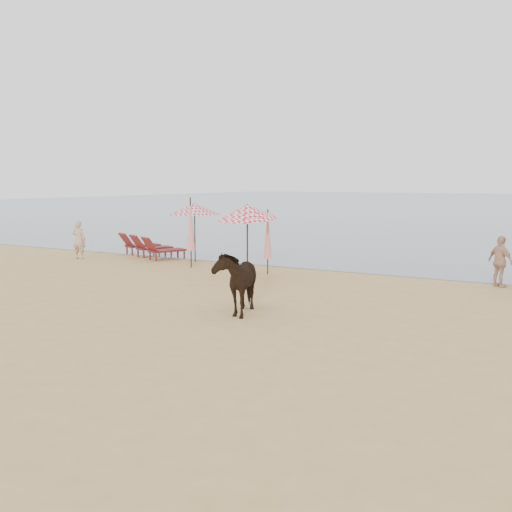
{
  "coord_description": "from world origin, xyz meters",
  "views": [
    {
      "loc": [
        7.53,
        -8.6,
        3.14
      ],
      "look_at": [
        0.0,
        5.0,
        1.1
      ],
      "focal_mm": 40.0,
      "sensor_mm": 36.0,
      "label": 1
    }
  ],
  "objects_px": {
    "lounger_cluster_left": "(149,246)",
    "umbrella_closed_right": "(268,235)",
    "beachgoer_left": "(79,240)",
    "beachgoer_right_b": "(500,262)",
    "umbrella_closed_left": "(191,225)",
    "cow": "(236,281)",
    "umbrella_open_left_a": "(194,209)",
    "umbrella_open_left_b": "(247,212)"
  },
  "relations": [
    {
      "from": "lounger_cluster_left",
      "to": "umbrella_closed_right",
      "type": "height_order",
      "value": "umbrella_closed_right"
    },
    {
      "from": "umbrella_closed_right",
      "to": "beachgoer_left",
      "type": "relative_size",
      "value": 1.41
    },
    {
      "from": "beachgoer_left",
      "to": "beachgoer_right_b",
      "type": "xyz_separation_m",
      "value": [
        15.74,
        1.51,
        -0.01
      ]
    },
    {
      "from": "umbrella_closed_left",
      "to": "umbrella_closed_right",
      "type": "xyz_separation_m",
      "value": [
        3.17,
        0.01,
        -0.22
      ]
    },
    {
      "from": "umbrella_closed_right",
      "to": "beachgoer_left",
      "type": "distance_m",
      "value": 8.58
    },
    {
      "from": "lounger_cluster_left",
      "to": "umbrella_closed_right",
      "type": "relative_size",
      "value": 1.53
    },
    {
      "from": "umbrella_closed_left",
      "to": "beachgoer_left",
      "type": "distance_m",
      "value": 5.45
    },
    {
      "from": "umbrella_closed_right",
      "to": "cow",
      "type": "bearing_deg",
      "value": -69.61
    },
    {
      "from": "beachgoer_left",
      "to": "lounger_cluster_left",
      "type": "bearing_deg",
      "value": -151.99
    },
    {
      "from": "lounger_cluster_left",
      "to": "umbrella_open_left_a",
      "type": "distance_m",
      "value": 3.05
    },
    {
      "from": "umbrella_closed_left",
      "to": "umbrella_closed_right",
      "type": "distance_m",
      "value": 3.18
    },
    {
      "from": "umbrella_closed_left",
      "to": "beachgoer_right_b",
      "type": "height_order",
      "value": "umbrella_closed_left"
    },
    {
      "from": "beachgoer_left",
      "to": "umbrella_closed_right",
      "type": "bearing_deg",
      "value": 168.25
    },
    {
      "from": "beachgoer_left",
      "to": "cow",
      "type": "bearing_deg",
      "value": 140.47
    },
    {
      "from": "lounger_cluster_left",
      "to": "beachgoer_left",
      "type": "distance_m",
      "value": 2.84
    },
    {
      "from": "lounger_cluster_left",
      "to": "cow",
      "type": "relative_size",
      "value": 1.83
    },
    {
      "from": "umbrella_open_left_b",
      "to": "umbrella_closed_right",
      "type": "height_order",
      "value": "umbrella_open_left_b"
    },
    {
      "from": "beachgoer_right_b",
      "to": "beachgoer_left",
      "type": "bearing_deg",
      "value": 44.52
    },
    {
      "from": "beachgoer_right_b",
      "to": "umbrella_closed_right",
      "type": "bearing_deg",
      "value": 48.94
    },
    {
      "from": "umbrella_closed_left",
      "to": "cow",
      "type": "distance_m",
      "value": 7.55
    },
    {
      "from": "umbrella_closed_right",
      "to": "beachgoer_right_b",
      "type": "relative_size",
      "value": 1.43
    },
    {
      "from": "umbrella_open_left_b",
      "to": "umbrella_closed_left",
      "type": "xyz_separation_m",
      "value": [
        -2.94,
        0.97,
        -0.58
      ]
    },
    {
      "from": "umbrella_open_left_a",
      "to": "beachgoer_right_b",
      "type": "height_order",
      "value": "umbrella_open_left_a"
    },
    {
      "from": "umbrella_open_left_a",
      "to": "umbrella_closed_right",
      "type": "bearing_deg",
      "value": -17.1
    },
    {
      "from": "lounger_cluster_left",
      "to": "umbrella_open_left_a",
      "type": "bearing_deg",
      "value": 17.18
    },
    {
      "from": "umbrella_open_left_a",
      "to": "umbrella_closed_right",
      "type": "xyz_separation_m",
      "value": [
        3.9,
        -1.28,
        -0.72
      ]
    },
    {
      "from": "umbrella_open_left_a",
      "to": "lounger_cluster_left",
      "type": "bearing_deg",
      "value": 173.63
    },
    {
      "from": "lounger_cluster_left",
      "to": "umbrella_closed_left",
      "type": "height_order",
      "value": "umbrella_closed_left"
    },
    {
      "from": "umbrella_closed_right",
      "to": "lounger_cluster_left",
      "type": "bearing_deg",
      "value": 165.98
    },
    {
      "from": "umbrella_open_left_b",
      "to": "umbrella_closed_right",
      "type": "relative_size",
      "value": 1.13
    },
    {
      "from": "umbrella_open_left_a",
      "to": "cow",
      "type": "height_order",
      "value": "umbrella_open_left_a"
    },
    {
      "from": "umbrella_open_left_b",
      "to": "beachgoer_right_b",
      "type": "bearing_deg",
      "value": -7.41
    },
    {
      "from": "lounger_cluster_left",
      "to": "cow",
      "type": "bearing_deg",
      "value": -15.14
    },
    {
      "from": "umbrella_open_left_b",
      "to": "umbrella_closed_right",
      "type": "distance_m",
      "value": 1.28
    },
    {
      "from": "umbrella_open_left_b",
      "to": "umbrella_closed_left",
      "type": "height_order",
      "value": "umbrella_closed_left"
    },
    {
      "from": "lounger_cluster_left",
      "to": "umbrella_closed_left",
      "type": "distance_m",
      "value": 3.82
    },
    {
      "from": "umbrella_open_left_b",
      "to": "umbrella_closed_left",
      "type": "distance_m",
      "value": 3.15
    },
    {
      "from": "umbrella_open_left_a",
      "to": "umbrella_closed_right",
      "type": "distance_m",
      "value": 4.16
    },
    {
      "from": "beachgoer_left",
      "to": "umbrella_open_left_b",
      "type": "bearing_deg",
      "value": 161.6
    },
    {
      "from": "umbrella_open_left_b",
      "to": "umbrella_closed_left",
      "type": "relative_size",
      "value": 0.97
    },
    {
      "from": "lounger_cluster_left",
      "to": "beachgoer_left",
      "type": "relative_size",
      "value": 2.15
    },
    {
      "from": "cow",
      "to": "beachgoer_left",
      "type": "relative_size",
      "value": 1.17
    }
  ]
}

